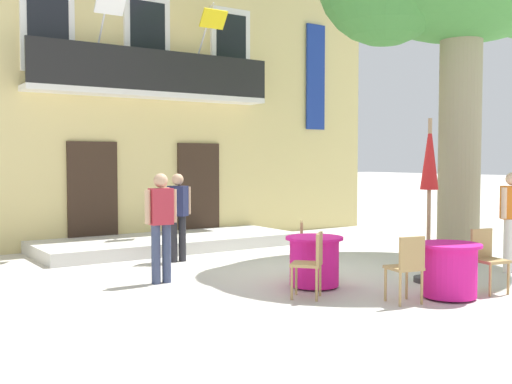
{
  "coord_description": "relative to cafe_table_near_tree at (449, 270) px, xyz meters",
  "views": [
    {
      "loc": [
        -6.42,
        -8.04,
        1.92
      ],
      "look_at": [
        0.06,
        1.6,
        1.3
      ],
      "focal_mm": 43.26,
      "sensor_mm": 36.0,
      "label": 1
    }
  ],
  "objects": [
    {
      "name": "pedestrian_by_tree",
      "position": [
        -2.85,
        3.17,
        0.57
      ],
      "size": [
        0.53,
        0.23,
        1.7
      ],
      "color": "#384260",
      "rests_on": "ground"
    },
    {
      "name": "pedestrian_near_entrance",
      "position": [
        2.48,
        0.71,
        0.57
      ],
      "size": [
        0.53,
        0.39,
        1.7
      ],
      "color": "silver",
      "rests_on": "ground"
    },
    {
      "name": "cafe_chair_middle_1",
      "position": [
        -0.68,
        2.26,
        0.14
      ],
      "size": [
        0.56,
        0.56,
        0.91
      ],
      "color": "tan",
      "rests_on": "ground"
    },
    {
      "name": "cafe_chair_middle_0",
      "position": [
        -1.58,
        1.06,
        0.14
      ],
      "size": [
        0.56,
        0.56,
        0.91
      ],
      "color": "tan",
      "rests_on": "ground"
    },
    {
      "name": "building_facade",
      "position": [
        -1.12,
        9.53,
        3.36
      ],
      "size": [
        13.0,
        5.09,
        7.5
      ],
      "color": "#DBC67F",
      "rests_on": "ground"
    },
    {
      "name": "cafe_table_middle",
      "position": [
        -1.08,
        1.62,
        0.0
      ],
      "size": [
        0.86,
        0.86,
        0.76
      ],
      "color": "#DB1984",
      "rests_on": "ground"
    },
    {
      "name": "cafe_table_near_tree",
      "position": [
        0.0,
        0.0,
        0.0
      ],
      "size": [
        0.86,
        0.86,
        0.76
      ],
      "color": "#DB1984",
      "rests_on": "ground"
    },
    {
      "name": "cafe_chair_near_tree_1",
      "position": [
        0.75,
        -0.05,
        0.14
      ],
      "size": [
        0.46,
        0.46,
        0.91
      ],
      "color": "tan",
      "rests_on": "ground"
    },
    {
      "name": "cafe_chair_near_tree_0",
      "position": [
        -0.75,
        0.09,
        0.14
      ],
      "size": [
        0.48,
        0.48,
        0.91
      ],
      "color": "tan",
      "rests_on": "ground"
    },
    {
      "name": "entrance_step_platform",
      "position": [
        -1.12,
        6.48,
        -0.27
      ],
      "size": [
        5.6,
        2.12,
        0.25
      ],
      "primitive_type": "cube",
      "color": "silver",
      "rests_on": "ground"
    },
    {
      "name": "cafe_umbrella",
      "position": [
        0.64,
        0.92,
        1.27
      ],
      "size": [
        0.44,
        0.44,
        2.55
      ],
      "color": "#997A56",
      "rests_on": "ground"
    },
    {
      "name": "pedestrian_mid_plaza",
      "position": [
        -1.73,
        4.83,
        0.54
      ],
      "size": [
        0.53,
        0.4,
        1.65
      ],
      "color": "#232328",
      "rests_on": "ground"
    },
    {
      "name": "ground_plane",
      "position": [
        -0.5,
        2.54,
        -0.39
      ],
      "size": [
        120.0,
        120.0,
        0.0
      ],
      "primitive_type": "plane",
      "color": "beige"
    }
  ]
}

